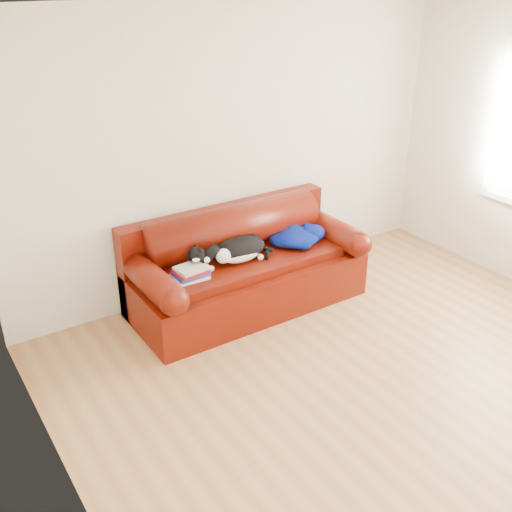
{
  "coord_description": "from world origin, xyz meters",
  "views": [
    {
      "loc": [
        -2.78,
        -2.54,
        2.82
      ],
      "look_at": [
        -0.22,
        1.35,
        0.55
      ],
      "focal_mm": 42.0,
      "sensor_mm": 36.0,
      "label": 1
    }
  ],
  "objects_px": {
    "blanket": "(298,236)",
    "book_stack": "(191,273)",
    "sofa_base": "(247,281)",
    "cat": "(239,250)"
  },
  "relations": [
    {
      "from": "blanket",
      "to": "book_stack",
      "type": "bearing_deg",
      "value": -176.27
    },
    {
      "from": "cat",
      "to": "book_stack",
      "type": "bearing_deg",
      "value": 179.55
    },
    {
      "from": "book_stack",
      "to": "blanket",
      "type": "relative_size",
      "value": 0.49
    },
    {
      "from": "sofa_base",
      "to": "blanket",
      "type": "xyz_separation_m",
      "value": [
        0.54,
        -0.03,
        0.33
      ]
    },
    {
      "from": "book_stack",
      "to": "cat",
      "type": "height_order",
      "value": "cat"
    },
    {
      "from": "sofa_base",
      "to": "book_stack",
      "type": "distance_m",
      "value": 0.69
    },
    {
      "from": "sofa_base",
      "to": "blanket",
      "type": "height_order",
      "value": "blanket"
    },
    {
      "from": "sofa_base",
      "to": "cat",
      "type": "height_order",
      "value": "cat"
    },
    {
      "from": "sofa_base",
      "to": "blanket",
      "type": "bearing_deg",
      "value": -2.81
    },
    {
      "from": "book_stack",
      "to": "blanket",
      "type": "distance_m",
      "value": 1.15
    }
  ]
}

